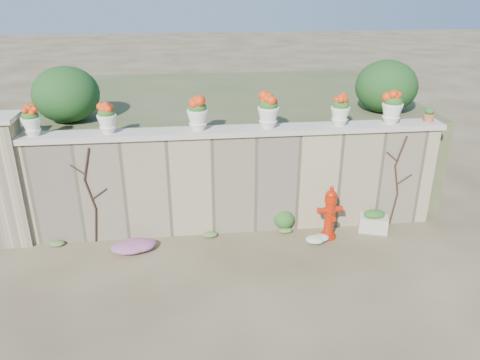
{
  "coord_description": "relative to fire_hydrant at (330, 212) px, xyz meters",
  "views": [
    {
      "loc": [
        -0.85,
        -6.49,
        4.64
      ],
      "look_at": [
        0.08,
        1.4,
        1.23
      ],
      "focal_mm": 35.0,
      "sensor_mm": 36.0,
      "label": 1
    }
  ],
  "objects": [
    {
      "name": "planter_box",
      "position": [
        0.96,
        0.15,
        -0.34
      ],
      "size": [
        0.63,
        0.49,
        0.46
      ],
      "rotation": [
        0.0,
        0.0,
        -0.34
      ],
      "color": "beige",
      "rests_on": "ground"
    },
    {
      "name": "back_shrub_left",
      "position": [
        -4.98,
        1.79,
        2.0
      ],
      "size": [
        1.3,
        1.3,
        1.1
      ],
      "primitive_type": "ellipsoid",
      "color": "#143814",
      "rests_on": "raised_fill"
    },
    {
      "name": "fire_hydrant",
      "position": [
        0.0,
        0.0,
        0.0
      ],
      "size": [
        0.47,
        0.33,
        1.09
      ],
      "rotation": [
        0.0,
        0.0,
        0.08
      ],
      "color": "#B81E07",
      "rests_on": "ground"
    },
    {
      "name": "gate_pillar",
      "position": [
        -5.93,
        0.59,
        0.71
      ],
      "size": [
        0.72,
        0.72,
        2.48
      ],
      "color": "#9B8D67",
      "rests_on": "ground"
    },
    {
      "name": "ground",
      "position": [
        -1.78,
        -1.21,
        -0.55
      ],
      "size": [
        80.0,
        80.0,
        0.0
      ],
      "primitive_type": "plane",
      "color": "#4D3C26",
      "rests_on": "ground"
    },
    {
      "name": "vine_right",
      "position": [
        1.44,
        0.37,
        0.44
      ],
      "size": [
        0.6,
        0.04,
        1.91
      ],
      "color": "black",
      "rests_on": "ground"
    },
    {
      "name": "white_flowers",
      "position": [
        -0.26,
        -0.21,
        -0.45
      ],
      "size": [
        0.55,
        0.44,
        0.2
      ],
      "primitive_type": "ellipsoid",
      "color": "white",
      "rests_on": "ground"
    },
    {
      "name": "urn_pot_5",
      "position": [
        1.25,
        0.59,
        1.86
      ],
      "size": [
        0.4,
        0.4,
        0.62
      ],
      "color": "white",
      "rests_on": "wall_cap"
    },
    {
      "name": "magenta_clump",
      "position": [
        -3.67,
        -0.03,
        -0.43
      ],
      "size": [
        0.92,
        0.61,
        0.25
      ],
      "primitive_type": "ellipsoid",
      "color": "#C928B6",
      "rests_on": "ground"
    },
    {
      "name": "raised_fill",
      "position": [
        -1.78,
        3.79,
        0.45
      ],
      "size": [
        9.0,
        6.0,
        2.0
      ],
      "primitive_type": "cube",
      "color": "#384C23",
      "rests_on": "ground"
    },
    {
      "name": "green_shrub",
      "position": [
        -0.77,
        0.34,
        -0.29
      ],
      "size": [
        0.55,
        0.49,
        0.52
      ],
      "primitive_type": "ellipsoid",
      "color": "#1E5119",
      "rests_on": "ground"
    },
    {
      "name": "urn_pot_2",
      "position": [
        -2.44,
        0.59,
        1.85
      ],
      "size": [
        0.39,
        0.39,
        0.61
      ],
      "color": "white",
      "rests_on": "wall_cap"
    },
    {
      "name": "urn_pot_0",
      "position": [
        -5.34,
        0.59,
        1.81
      ],
      "size": [
        0.34,
        0.34,
        0.53
      ],
      "color": "white",
      "rests_on": "wall_cap"
    },
    {
      "name": "vine_left",
      "position": [
        -4.46,
        0.37,
        0.44
      ],
      "size": [
        0.6,
        0.04,
        1.91
      ],
      "color": "black",
      "rests_on": "ground"
    },
    {
      "name": "urn_pot_4",
      "position": [
        0.24,
        0.59,
        1.83
      ],
      "size": [
        0.36,
        0.36,
        0.56
      ],
      "color": "white",
      "rests_on": "wall_cap"
    },
    {
      "name": "urn_pot_3",
      "position": [
        -1.13,
        0.59,
        1.86
      ],
      "size": [
        0.4,
        0.4,
        0.63
      ],
      "color": "white",
      "rests_on": "wall_cap"
    },
    {
      "name": "stone_wall",
      "position": [
        -1.78,
        0.59,
        0.45
      ],
      "size": [
        8.0,
        0.4,
        2.0
      ],
      "primitive_type": "cube",
      "color": "#9B8D67",
      "rests_on": "ground"
    },
    {
      "name": "back_shrub_right",
      "position": [
        1.62,
        1.79,
        2.0
      ],
      "size": [
        1.3,
        1.3,
        1.1
      ],
      "primitive_type": "ellipsoid",
      "color": "#143814",
      "rests_on": "raised_fill"
    },
    {
      "name": "terracotta_pot",
      "position": [
        2.02,
        0.59,
        1.67
      ],
      "size": [
        0.22,
        0.22,
        0.27
      ],
      "color": "#AF5F35",
      "rests_on": "wall_cap"
    },
    {
      "name": "wall_cap",
      "position": [
        -1.78,
        0.59,
        1.5
      ],
      "size": [
        8.1,
        0.52,
        0.1
      ],
      "primitive_type": "cube",
      "color": "beige",
      "rests_on": "stone_wall"
    },
    {
      "name": "urn_pot_1",
      "position": [
        -4.05,
        0.59,
        1.82
      ],
      "size": [
        0.35,
        0.35,
        0.54
      ],
      "color": "white",
      "rests_on": "wall_cap"
    }
  ]
}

